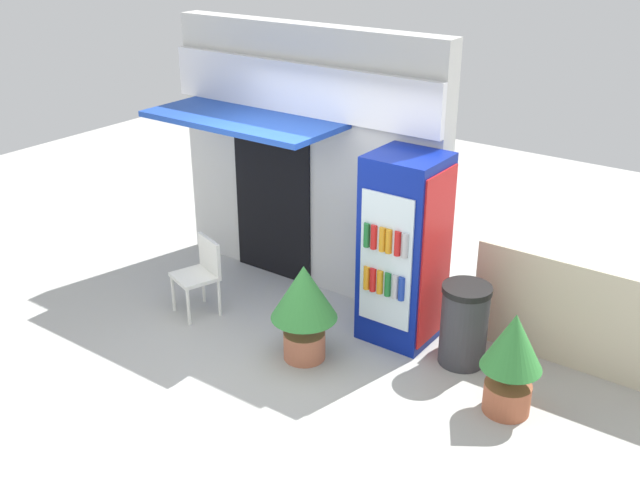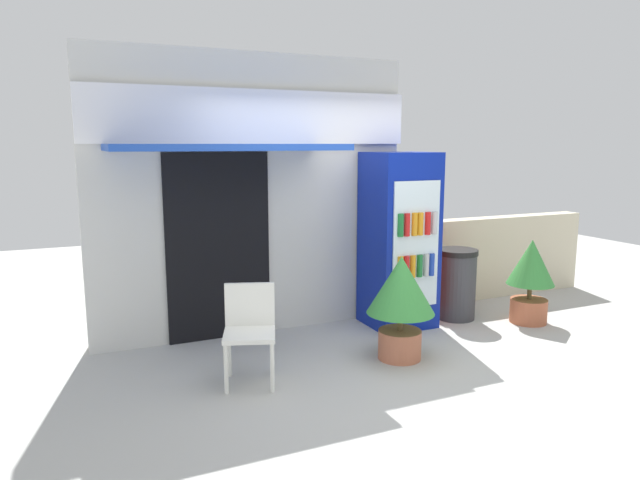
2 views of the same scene
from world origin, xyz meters
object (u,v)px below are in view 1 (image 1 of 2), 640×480
potted_plant_curbside (512,355)px  trash_bin (464,324)px  drink_cooler (404,250)px  plastic_chair (201,270)px  potted_plant_near_shop (304,301)px

potted_plant_curbside → trash_bin: potted_plant_curbside is taller
drink_cooler → plastic_chair: drink_cooler is taller
trash_bin → plastic_chair: bearing=-164.9°
potted_plant_near_shop → trash_bin: size_ratio=1.21×
potted_plant_near_shop → drink_cooler: bearing=59.1°
potted_plant_near_shop → trash_bin: potted_plant_near_shop is taller
potted_plant_curbside → trash_bin: bearing=144.2°
drink_cooler → trash_bin: 0.92m
potted_plant_near_shop → potted_plant_curbside: 1.97m
trash_bin → potted_plant_near_shop: bearing=-147.1°
plastic_chair → potted_plant_near_shop: 1.45m
plastic_chair → potted_plant_curbside: 3.39m
potted_plant_near_shop → trash_bin: bearing=32.9°
drink_cooler → plastic_chair: bearing=-157.6°
drink_cooler → plastic_chair: size_ratio=2.31×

